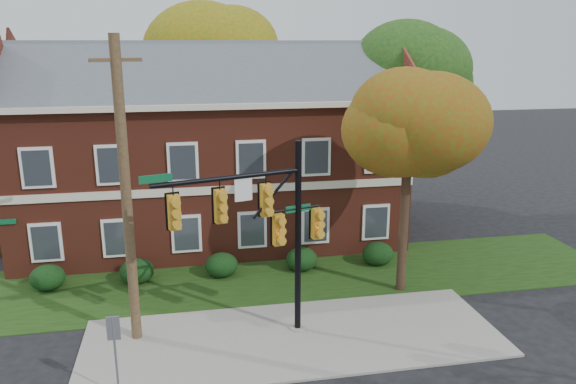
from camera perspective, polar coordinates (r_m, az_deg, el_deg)
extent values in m
plane|color=black|center=(18.77, 1.25, -16.17)|extent=(120.00, 120.00, 0.00)
cube|color=gray|center=(19.60, 0.62, -14.58)|extent=(14.00, 5.00, 0.08)
cube|color=#193811|center=(24.01, -1.79, -8.82)|extent=(30.00, 6.00, 0.04)
cube|color=maroon|center=(28.42, -7.77, 2.23)|extent=(18.00, 8.00, 7.00)
cube|color=beige|center=(27.86, -8.03, 9.51)|extent=(18.80, 8.80, 0.24)
cube|color=beige|center=(24.51, -7.21, 0.19)|extent=(18.00, 0.12, 0.35)
ellipsoid|color=black|center=(24.84, -23.25, -8.00)|extent=(1.40, 1.26, 1.05)
ellipsoid|color=black|center=(24.30, -15.10, -7.77)|extent=(1.40, 1.26, 1.05)
ellipsoid|color=black|center=(24.25, -6.77, -7.38)|extent=(1.40, 1.26, 1.05)
ellipsoid|color=black|center=(24.70, 1.40, -6.84)|extent=(1.40, 1.26, 1.05)
ellipsoid|color=black|center=(25.63, 9.12, -6.21)|extent=(1.40, 1.26, 1.05)
cylinder|color=black|center=(22.49, 11.68, -3.02)|extent=(0.36, 0.36, 5.76)
ellipsoid|color=#A12D0D|center=(21.67, 12.19, 6.08)|extent=(4.25, 4.25, 3.60)
ellipsoid|color=#A12D0D|center=(21.50, 14.21, 7.51)|extent=(3.50, 3.50, 3.00)
cylinder|color=black|center=(31.88, 12.29, 3.45)|extent=(0.36, 0.36, 7.04)
ellipsoid|color=#113F15|center=(31.32, 12.75, 11.35)|extent=(5.95, 5.95, 5.04)
ellipsoid|color=#113F15|center=(31.18, 14.71, 12.33)|extent=(4.90, 4.90, 4.20)
cylinder|color=black|center=(36.26, -6.95, 5.56)|extent=(0.36, 0.36, 7.68)
ellipsoid|color=#C07510|center=(35.80, -7.20, 13.16)|extent=(6.46, 6.46, 5.47)
ellipsoid|color=#C07510|center=(35.29, -5.58, 14.16)|extent=(5.32, 5.32, 4.56)
cylinder|color=gray|center=(20.05, 0.98, -13.74)|extent=(0.54, 0.54, 0.15)
cylinder|color=black|center=(18.70, 1.02, -4.91)|extent=(0.26, 0.26, 6.70)
cylinder|color=black|center=(17.07, -6.07, 1.45)|extent=(4.64, 1.45, 0.15)
cylinder|color=black|center=(18.35, 1.04, -1.68)|extent=(1.68, 0.54, 0.08)
cube|color=#C5891F|center=(16.80, -11.49, -2.05)|extent=(0.48, 0.39, 1.11)
cube|color=#C5891F|center=(17.20, -6.89, -1.44)|extent=(0.48, 0.39, 1.11)
cube|color=#C5891F|center=(17.75, -2.24, -0.83)|extent=(0.48, 0.39, 1.11)
cube|color=silver|center=(17.35, -4.56, 0.23)|extent=(0.56, 0.19, 0.72)
cube|color=#0B572F|center=(16.41, -13.29, 1.32)|extent=(0.93, 0.30, 0.23)
cube|color=#C5891F|center=(18.24, -0.97, -3.84)|extent=(0.48, 0.39, 1.11)
cube|color=#C5891F|center=(18.87, 2.96, -3.21)|extent=(0.48, 0.39, 1.11)
cube|color=#0B572F|center=(18.35, 1.04, -1.68)|extent=(0.88, 0.28, 0.22)
cylinder|color=#463120|center=(18.41, -16.10, -0.48)|extent=(0.42, 0.42, 9.98)
cube|color=#463120|center=(17.80, -17.10, 12.70)|extent=(1.51, 0.60, 0.11)
cylinder|color=slate|center=(16.90, -17.08, -15.80)|extent=(0.07, 0.07, 2.50)
cube|color=slate|center=(16.46, -17.33, -13.08)|extent=(0.36, 0.06, 0.70)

